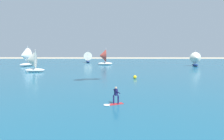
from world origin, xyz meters
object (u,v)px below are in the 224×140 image
at_px(sailboat_outermost, 32,62).
at_px(sailboat_center_horizon, 196,59).
at_px(sailboat_anchored_offshore, 88,57).
at_px(kitesurfer, 114,98).
at_px(sailboat_far_right, 103,57).
at_px(sailboat_near_shore, 25,57).
at_px(marker_buoy, 135,77).

height_order(sailboat_outermost, sailboat_center_horizon, sailboat_outermost).
bearing_deg(sailboat_anchored_offshore, kitesurfer, -80.70).
distance_m(sailboat_far_right, sailboat_outermost, 23.00).
height_order(sailboat_far_right, sailboat_near_shore, sailboat_near_shore).
relative_size(kitesurfer, sailboat_far_right, 0.40).
height_order(sailboat_far_right, sailboat_center_horizon, sailboat_far_right).
xyz_separation_m(sailboat_center_horizon, marker_buoy, (-18.73, -23.64, -1.66)).
xyz_separation_m(sailboat_far_right, sailboat_center_horizon, (25.41, -4.23, -0.35)).
xyz_separation_m(sailboat_anchored_offshore, sailboat_far_right, (5.71, -9.83, 0.49)).
bearing_deg(kitesurfer, marker_buoy, 78.11).
xyz_separation_m(sailboat_near_shore, sailboat_center_horizon, (46.42, 0.32, -0.59)).
distance_m(kitesurfer, sailboat_center_horizon, 46.00).
height_order(sailboat_anchored_offshore, sailboat_outermost, sailboat_outermost).
distance_m(sailboat_center_horizon, marker_buoy, 30.21).
bearing_deg(sailboat_anchored_offshore, sailboat_center_horizon, -24.32).
bearing_deg(sailboat_outermost, kitesurfer, -56.61).
distance_m(sailboat_anchored_offshore, sailboat_near_shore, 21.02).
bearing_deg(sailboat_center_horizon, kitesurfer, -118.90).
distance_m(sailboat_anchored_offshore, marker_buoy, 39.72).
height_order(sailboat_center_horizon, marker_buoy, sailboat_center_horizon).
xyz_separation_m(kitesurfer, marker_buoy, (3.50, 16.61, -0.31)).
bearing_deg(kitesurfer, sailboat_anchored_offshore, 99.30).
height_order(sailboat_anchored_offshore, sailboat_near_shore, sailboat_near_shore).
bearing_deg(sailboat_outermost, sailboat_near_shore, 116.69).
bearing_deg(sailboat_near_shore, sailboat_outermost, -63.31).
xyz_separation_m(sailboat_near_shore, sailboat_outermost, (6.81, -13.54, -0.34)).
relative_size(kitesurfer, sailboat_anchored_offshore, 0.50).
relative_size(sailboat_near_shore, sailboat_outermost, 1.15).
bearing_deg(sailboat_center_horizon, sailboat_anchored_offshore, 155.68).
distance_m(sailboat_near_shore, sailboat_outermost, 15.16).
distance_m(kitesurfer, sailboat_near_shore, 46.73).
relative_size(sailboat_center_horizon, marker_buoy, 7.20).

